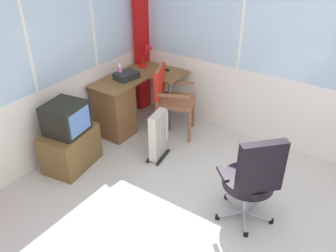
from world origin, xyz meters
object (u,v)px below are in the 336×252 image
(tv_remote, at_px, (164,69))
(wooden_armchair, at_px, (167,92))
(desk, at_px, (118,107))
(desk_lamp, at_px, (148,52))
(office_chair, at_px, (253,177))
(tv_on_stand, at_px, (69,139))
(space_heater, at_px, (159,135))
(spray_bottle, at_px, (120,71))
(paper_tray, at_px, (126,75))

(tv_remote, xyz_separation_m, wooden_armchair, (-0.35, -0.29, -0.14))
(desk, distance_m, tv_remote, 0.87)
(desk, height_order, desk_lamp, desk_lamp)
(desk_lamp, relative_size, office_chair, 0.32)
(tv_remote, distance_m, wooden_armchair, 0.48)
(tv_on_stand, bearing_deg, office_chair, -81.26)
(desk_lamp, xyz_separation_m, office_chair, (-1.32, -2.20, -0.40))
(tv_remote, bearing_deg, desk_lamp, 88.66)
(tv_on_stand, bearing_deg, space_heater, -45.99)
(desk_lamp, bearing_deg, office_chair, -121.08)
(desk, relative_size, wooden_armchair, 1.26)
(desk_lamp, height_order, space_heater, desk_lamp)
(spray_bottle, bearing_deg, tv_remote, -30.79)
(desk_lamp, relative_size, space_heater, 0.51)
(tv_remote, bearing_deg, wooden_armchair, -140.35)
(paper_tray, bearing_deg, spray_bottle, 107.03)
(office_chair, bearing_deg, desk, 75.34)
(paper_tray, bearing_deg, desk_lamp, 3.92)
(wooden_armchair, xyz_separation_m, space_heater, (-0.55, -0.25, -0.30))
(desk_lamp, relative_size, tv_on_stand, 0.38)
(paper_tray, distance_m, tv_on_stand, 1.18)
(spray_bottle, height_order, wooden_armchair, same)
(desk_lamp, height_order, spray_bottle, desk_lamp)
(office_chair, distance_m, tv_on_stand, 2.17)
(wooden_armchair, bearing_deg, desk, 125.76)
(spray_bottle, xyz_separation_m, office_chair, (-0.75, -2.25, -0.29))
(space_heater, bearing_deg, tv_remote, 30.81)
(desk, distance_m, spray_bottle, 0.49)
(paper_tray, xyz_separation_m, space_heater, (-0.36, -0.79, -0.47))
(desk_lamp, distance_m, space_heater, 1.38)
(desk, distance_m, wooden_armchair, 0.71)
(desk, bearing_deg, desk_lamp, 2.03)
(desk_lamp, relative_size, paper_tray, 1.08)
(wooden_armchair, bearing_deg, spray_bottle, 108.70)
(desk, relative_size, desk_lamp, 3.76)
(tv_on_stand, distance_m, space_heater, 1.07)
(desk_lamp, xyz_separation_m, tv_on_stand, (-1.65, -0.06, -0.58))
(wooden_armchair, height_order, tv_on_stand, wooden_armchair)
(wooden_armchair, bearing_deg, office_chair, -120.65)
(office_chair, relative_size, space_heater, 1.58)
(spray_bottle, bearing_deg, space_heater, -111.13)
(tv_remote, relative_size, wooden_armchair, 0.16)
(space_heater, bearing_deg, paper_tray, 65.21)
(tv_remote, xyz_separation_m, tv_on_stand, (-1.64, 0.23, -0.39))
(desk, xyz_separation_m, wooden_armchair, (0.39, -0.55, 0.22))
(office_chair, bearing_deg, tv_on_stand, 98.74)
(office_chair, xyz_separation_m, tv_on_stand, (-0.33, 2.14, -0.18))
(desk_lamp, height_order, tv_remote, desk_lamp)
(desk, relative_size, tv_remote, 8.10)
(desk, height_order, tv_remote, tv_remote)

